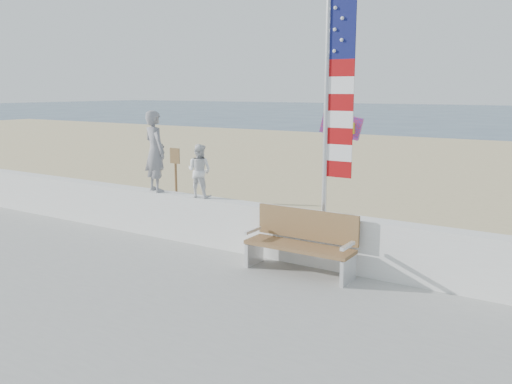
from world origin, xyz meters
TOP-DOWN VIEW (x-y plane):
  - ground at (0.00, 0.00)m, footprint 220.00×220.00m
  - sand at (0.00, 9.00)m, footprint 90.00×40.00m
  - seawall at (0.00, 2.00)m, footprint 30.00×0.35m
  - adult at (-2.30, 2.00)m, footprint 0.68×0.57m
  - child at (-1.19, 2.00)m, footprint 0.53×0.43m
  - bench at (1.24, 1.55)m, footprint 1.80×0.57m
  - flag at (1.53, 2.00)m, footprint 0.50×0.08m
  - parafoil_kite at (0.64, 4.43)m, footprint 0.91×0.44m
  - sign at (-4.52, 5.14)m, footprint 0.32×0.07m

SIDE VIEW (x-z plane):
  - ground at x=0.00m, z-range 0.00..0.00m
  - sand at x=0.00m, z-range 0.00..0.08m
  - seawall at x=0.00m, z-range 0.18..1.08m
  - bench at x=1.24m, z-range 0.19..1.19m
  - sign at x=-4.52m, z-range 0.21..1.67m
  - child at x=-1.19m, z-range 1.08..2.09m
  - adult at x=-2.30m, z-range 1.08..2.69m
  - parafoil_kite at x=0.64m, z-range 2.06..2.66m
  - flag at x=1.53m, z-range 1.24..4.74m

